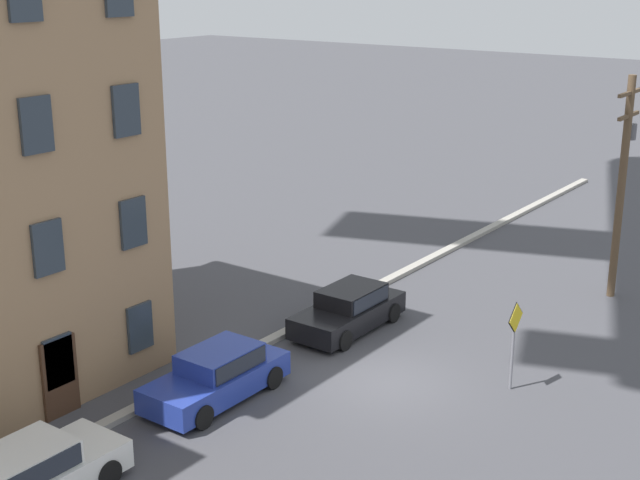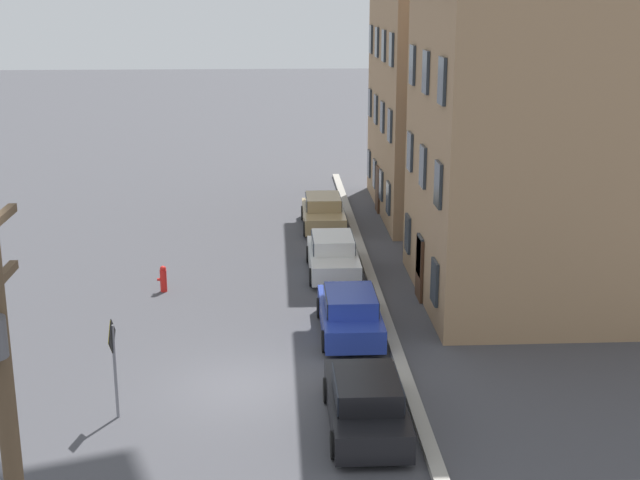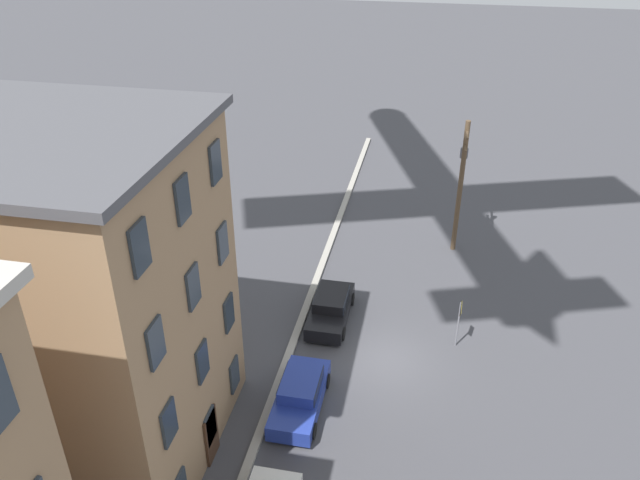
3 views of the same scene
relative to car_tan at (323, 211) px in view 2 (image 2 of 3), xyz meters
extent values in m
plane|color=#424247|center=(16.79, -3.15, -0.75)|extent=(200.00, 200.00, 0.00)
cube|color=#9E998E|center=(16.79, 1.35, -0.67)|extent=(56.00, 0.36, 0.16)
cube|color=#9E7A56|center=(-2.81, 7.67, 5.65)|extent=(10.70, 9.63, 12.80)
cube|color=#2D3842|center=(-6.82, 2.79, 0.85)|extent=(0.90, 0.10, 1.40)
cube|color=#2D3842|center=(-6.82, 2.79, 4.05)|extent=(0.90, 0.10, 1.40)
cube|color=#2D3842|center=(-6.82, 2.79, 7.25)|extent=(0.90, 0.10, 1.40)
cube|color=#2D3842|center=(-4.14, 2.79, 0.85)|extent=(0.90, 0.10, 1.40)
cube|color=#2D3842|center=(-4.14, 2.79, 4.05)|extent=(0.90, 0.10, 1.40)
cube|color=#2D3842|center=(-4.14, 2.79, 7.25)|extent=(0.90, 0.10, 1.40)
cube|color=#2D3842|center=(-1.47, 2.79, 0.85)|extent=(0.90, 0.10, 1.40)
cube|color=#2D3842|center=(-1.47, 2.79, 4.05)|extent=(0.90, 0.10, 1.40)
cube|color=#2D3842|center=(-1.47, 2.79, 7.25)|extent=(0.90, 0.10, 1.40)
cube|color=#2D3842|center=(1.21, 2.79, 0.85)|extent=(0.90, 0.10, 1.40)
cube|color=#2D3842|center=(1.21, 2.79, 4.05)|extent=(0.90, 0.10, 1.40)
cube|color=#2D3842|center=(1.21, 2.79, 7.25)|extent=(0.90, 0.10, 1.40)
cube|color=#472D1E|center=(-2.81, 2.79, 0.35)|extent=(1.10, 0.10, 2.20)
cube|color=#9E7A56|center=(9.88, 7.65, 5.52)|extent=(8.63, 9.60, 12.53)
cube|color=#2D3842|center=(7.00, 2.79, 0.82)|extent=(0.90, 0.10, 1.40)
cube|color=#2D3842|center=(7.00, 2.79, 3.95)|extent=(0.90, 0.10, 1.40)
cube|color=#2D3842|center=(7.00, 2.79, 7.09)|extent=(0.90, 0.10, 1.40)
cube|color=#2D3842|center=(9.88, 2.79, 0.82)|extent=(0.90, 0.10, 1.40)
cube|color=#2D3842|center=(9.88, 2.79, 3.95)|extent=(0.90, 0.10, 1.40)
cube|color=#2D3842|center=(9.88, 2.79, 7.09)|extent=(0.90, 0.10, 1.40)
cube|color=#2D3842|center=(12.76, 2.79, 0.82)|extent=(0.90, 0.10, 1.40)
cube|color=#2D3842|center=(12.76, 2.79, 3.95)|extent=(0.90, 0.10, 1.40)
cube|color=#2D3842|center=(12.76, 2.79, 7.09)|extent=(0.90, 0.10, 1.40)
cube|color=#472D1E|center=(9.88, 2.79, 0.35)|extent=(1.10, 0.10, 2.20)
cube|color=tan|center=(0.07, 0.00, -0.22)|extent=(4.40, 1.80, 0.70)
cube|color=tan|center=(-0.13, 0.00, 0.41)|extent=(2.20, 1.51, 0.55)
cube|color=#1E232D|center=(-0.13, 0.00, 0.41)|extent=(2.02, 1.58, 0.48)
cylinder|color=black|center=(1.52, 0.85, -0.42)|extent=(0.66, 0.22, 0.66)
cylinder|color=black|center=(1.52, -0.85, -0.42)|extent=(0.66, 0.22, 0.66)
cylinder|color=black|center=(-1.38, 0.85, -0.42)|extent=(0.66, 0.22, 0.66)
cylinder|color=black|center=(-1.38, -0.85, -0.42)|extent=(0.66, 0.22, 0.66)
cube|color=silver|center=(6.84, -0.01, -0.22)|extent=(4.40, 1.80, 0.70)
cube|color=silver|center=(6.64, -0.01, 0.41)|extent=(2.20, 1.51, 0.55)
cube|color=#1E232D|center=(6.64, -0.01, 0.41)|extent=(2.02, 1.58, 0.48)
cylinder|color=black|center=(8.29, 0.84, -0.42)|extent=(0.66, 0.22, 0.66)
cylinder|color=black|center=(8.29, -0.86, -0.42)|extent=(0.66, 0.22, 0.66)
cylinder|color=black|center=(5.39, 0.84, -0.42)|extent=(0.66, 0.22, 0.66)
cylinder|color=black|center=(5.39, -0.86, -0.42)|extent=(0.66, 0.22, 0.66)
cube|color=#233899|center=(13.00, 0.10, -0.22)|extent=(4.40, 1.80, 0.70)
cube|color=#233899|center=(13.20, 0.10, 0.41)|extent=(2.20, 1.51, 0.55)
cube|color=#1E232D|center=(13.20, 0.10, 0.41)|extent=(2.02, 1.58, 0.48)
cylinder|color=black|center=(11.55, -0.75, -0.42)|extent=(0.66, 0.22, 0.66)
cylinder|color=black|center=(11.55, 0.95, -0.42)|extent=(0.66, 0.22, 0.66)
cylinder|color=black|center=(14.45, -0.75, -0.42)|extent=(0.66, 0.22, 0.66)
cylinder|color=black|center=(14.45, 0.95, -0.42)|extent=(0.66, 0.22, 0.66)
cube|color=black|center=(19.26, -0.04, -0.22)|extent=(4.40, 1.80, 0.70)
cube|color=black|center=(19.46, -0.04, 0.41)|extent=(2.20, 1.51, 0.55)
cube|color=#1E232D|center=(19.46, -0.04, 0.41)|extent=(2.02, 1.58, 0.48)
cylinder|color=black|center=(17.81, -0.89, -0.42)|extent=(0.66, 0.22, 0.66)
cylinder|color=black|center=(17.81, 0.81, -0.42)|extent=(0.66, 0.22, 0.66)
cylinder|color=black|center=(20.71, -0.89, -0.42)|extent=(0.66, 0.22, 0.66)
cylinder|color=black|center=(20.71, 0.81, -0.42)|extent=(0.66, 0.22, 0.66)
cylinder|color=slate|center=(18.40, -6.24, 0.50)|extent=(0.08, 0.08, 2.49)
cube|color=yellow|center=(18.40, -6.27, 1.44)|extent=(0.86, 0.03, 0.86)
cube|color=black|center=(18.40, -6.26, 1.44)|extent=(0.93, 0.02, 0.93)
cylinder|color=brown|center=(27.58, -5.99, 3.26)|extent=(0.28, 0.28, 8.01)
cylinder|color=red|center=(8.66, -6.21, -0.35)|extent=(0.24, 0.24, 0.80)
sphere|color=red|center=(8.66, -6.21, 0.10)|extent=(0.22, 0.22, 0.22)
cylinder|color=red|center=(8.66, -6.37, -0.30)|extent=(0.10, 0.12, 0.10)
camera|label=1|loc=(-3.38, -15.47, 10.73)|focal=50.00mm
camera|label=2|loc=(39.12, -2.21, 9.71)|focal=50.00mm
camera|label=3|loc=(-5.63, -4.47, 18.38)|focal=35.00mm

